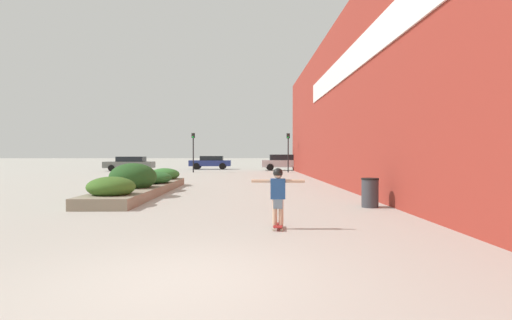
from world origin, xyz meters
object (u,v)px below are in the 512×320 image
at_px(skateboarder, 278,190).
at_px(car_center_right, 130,163).
at_px(car_leftmost, 211,162).
at_px(traffic_light_right, 288,146).
at_px(car_rightmost, 283,162).
at_px(skateboard, 278,226).
at_px(trash_bin, 370,193).
at_px(traffic_light_left, 193,146).
at_px(car_center_left, 334,161).

xyz_separation_m(skateboarder, car_center_right, (-12.46, 30.83, -0.12)).
distance_m(car_leftmost, traffic_light_right, 11.01).
xyz_separation_m(skateboarder, car_rightmost, (2.87, 31.89, -0.02)).
bearing_deg(car_rightmost, skateboard, -5.14).
bearing_deg(car_leftmost, trash_bin, -165.64).
distance_m(skateboarder, trash_bin, 4.82).
relative_size(car_center_right, traffic_light_left, 1.32).
bearing_deg(car_rightmost, car_leftmost, -111.56).
bearing_deg(car_leftmost, skateboard, -172.13).
relative_size(skateboarder, car_rightmost, 0.29).
bearing_deg(car_rightmost, trash_bin, 0.66).
relative_size(skateboard, traffic_light_right, 0.19).
xyz_separation_m(trash_bin, car_center_left, (5.69, 31.83, 0.38)).
distance_m(car_center_right, traffic_light_left, 7.76).
relative_size(car_leftmost, traffic_light_right, 1.26).
bearing_deg(skateboard, car_leftmost, 102.80).
height_order(skateboard, skateboarder, skateboarder).
relative_size(car_center_right, car_rightmost, 1.07).
bearing_deg(skateboarder, car_leftmost, 102.80).
height_order(car_center_left, car_rightmost, car_rightmost).
xyz_separation_m(car_leftmost, car_center_right, (-7.63, -4.10, -0.03)).
relative_size(car_center_left, car_center_right, 0.86).
distance_m(car_rightmost, traffic_light_right, 4.82).
height_order(skateboard, car_rightmost, car_rightmost).
height_order(trash_bin, traffic_light_left, traffic_light_left).
bearing_deg(skateboard, car_center_left, 80.84).
relative_size(car_leftmost, car_rightmost, 1.01).
bearing_deg(car_center_left, traffic_light_right, -36.23).
xyz_separation_m(skateboarder, traffic_light_right, (2.97, 27.34, 1.56)).
bearing_deg(traffic_light_right, car_center_left, 53.77).
bearing_deg(skateboarder, traffic_light_right, 88.74).
distance_m(skateboarder, car_rightmost, 32.02).
height_order(car_center_right, traffic_light_right, traffic_light_right).
xyz_separation_m(car_center_left, car_center_right, (-21.34, -4.58, -0.09)).
height_order(trash_bin, car_center_left, car_center_left).
relative_size(skateboard, car_leftmost, 0.15).
bearing_deg(car_center_left, car_leftmost, -87.99).
bearing_deg(car_center_right, car_rightmost, -86.04).
bearing_deg(traffic_light_right, car_leftmost, 135.74).
distance_m(skateboard, skateboarder, 0.80).
relative_size(skateboarder, traffic_light_left, 0.36).
height_order(car_rightmost, traffic_light_right, traffic_light_right).
xyz_separation_m(traffic_light_left, traffic_light_right, (8.66, -0.08, -0.01)).
xyz_separation_m(skateboard, traffic_light_right, (2.97, 27.34, 2.36)).
distance_m(skateboarder, traffic_light_left, 28.05).
bearing_deg(skateboarder, traffic_light_left, 106.66).
relative_size(car_leftmost, car_center_right, 0.95).
distance_m(car_center_right, car_rightmost, 15.36).
relative_size(trash_bin, car_center_left, 0.23).
distance_m(skateboard, traffic_light_right, 27.60).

